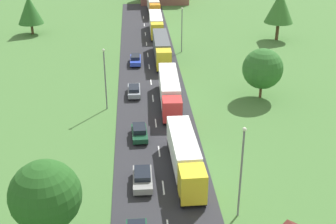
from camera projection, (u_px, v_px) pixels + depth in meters
road at (156, 123)px, 58.51m from camera, size 10.00×140.00×0.06m
lane_marking_centre at (157, 137)px, 55.03m from camera, size 0.16×120.49×0.01m
truck_lead at (185, 155)px, 47.13m from camera, size 2.81×12.70×3.55m
truck_second at (170, 90)px, 62.90m from camera, size 2.80×13.90×3.59m
truck_third at (162, 48)px, 79.66m from camera, size 2.55×14.08×3.75m
truck_fourth at (156, 24)px, 94.64m from camera, size 2.65×12.92×3.67m
truck_fifth at (154, 5)px, 110.57m from camera, size 2.69×12.08×3.51m
car_second at (143, 178)px, 45.61m from camera, size 1.94×4.38×1.49m
car_third at (139, 132)px, 54.46m from camera, size 1.96×4.24×1.46m
car_fourth at (134, 90)px, 66.01m from camera, size 1.79×4.41×1.43m
car_fifth at (135, 59)px, 78.25m from camera, size 1.86×4.62×1.51m
lamppost_lead at (241, 169)px, 39.56m from camera, size 0.36×0.36×8.96m
lamppost_second at (105, 76)px, 60.32m from camera, size 0.36×0.36×8.45m
lamppost_third at (182, 28)px, 82.76m from camera, size 0.36×0.36×8.19m
tree_oak at (263, 69)px, 63.97m from camera, size 5.68×5.68×7.18m
tree_birch at (280, 7)px, 89.05m from camera, size 5.63×5.63×9.68m
tree_pine at (30, 10)px, 93.34m from camera, size 5.14×5.14×7.89m
tree_elm at (45, 196)px, 34.60m from camera, size 5.53×5.53×8.58m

